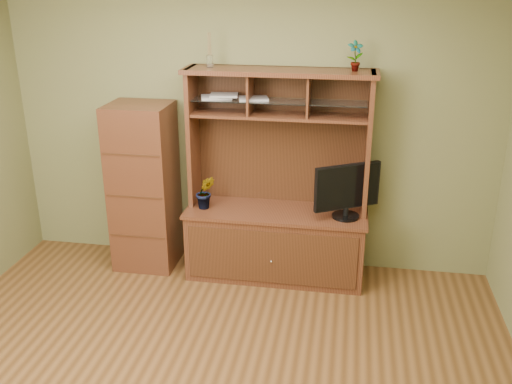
# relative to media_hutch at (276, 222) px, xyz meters

# --- Properties ---
(room) EXTENTS (4.54, 4.04, 2.74)m
(room) POSITION_rel_media_hutch_xyz_m (-0.29, -1.73, 0.83)
(room) COLOR #503116
(room) RESTS_ON ground
(media_hutch) EXTENTS (1.66, 0.61, 1.90)m
(media_hutch) POSITION_rel_media_hutch_xyz_m (0.00, 0.00, 0.00)
(media_hutch) COLOR #3F1E12
(media_hutch) RESTS_ON room
(monitor) EXTENTS (0.56, 0.35, 0.49)m
(monitor) POSITION_rel_media_hutch_xyz_m (0.62, -0.08, 0.39)
(monitor) COLOR black
(monitor) RESTS_ON media_hutch
(orchid_plant) EXTENTS (0.20, 0.18, 0.31)m
(orchid_plant) POSITION_rel_media_hutch_xyz_m (-0.64, -0.08, 0.28)
(orchid_plant) COLOR #2A5F20
(orchid_plant) RESTS_ON media_hutch
(top_plant) EXTENTS (0.15, 0.12, 0.25)m
(top_plant) POSITION_rel_media_hutch_xyz_m (0.62, 0.08, 1.50)
(top_plant) COLOR #346724
(top_plant) RESTS_ON media_hutch
(reed_diffuser) EXTENTS (0.06, 0.06, 0.29)m
(reed_diffuser) POSITION_rel_media_hutch_xyz_m (-0.61, 0.08, 1.49)
(reed_diffuser) COLOR silver
(reed_diffuser) RESTS_ON media_hutch
(magazines) EXTENTS (0.63, 0.26, 0.04)m
(magazines) POSITION_rel_media_hutch_xyz_m (-0.43, 0.08, 1.13)
(magazines) COLOR #B4B3B8
(magazines) RESTS_ON media_hutch
(side_cabinet) EXTENTS (0.56, 0.51, 1.57)m
(side_cabinet) POSITION_rel_media_hutch_xyz_m (-1.25, -0.00, 0.26)
(side_cabinet) COLOR #3F1E12
(side_cabinet) RESTS_ON room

